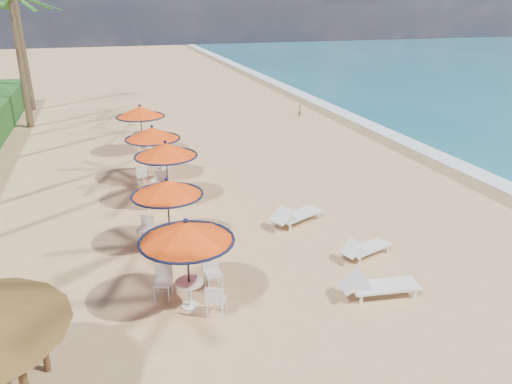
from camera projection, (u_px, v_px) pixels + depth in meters
ground at (365, 278)px, 14.10m from camera, size 160.00×160.00×0.00m
foam_strip at (432, 153)px, 25.57m from camera, size 1.20×140.00×0.04m
wetsand_band at (417, 155)px, 25.32m from camera, size 1.40×140.00×0.02m
station_0 at (188, 242)px, 12.19m from camera, size 2.37×2.37×2.47m
station_1 at (167, 194)px, 15.27m from camera, size 2.23×2.23×2.33m
station_2 at (166, 158)px, 18.70m from camera, size 2.39×2.46×2.49m
station_3 at (152, 140)px, 21.16m from camera, size 2.35×2.39×2.45m
station_4 at (142, 117)px, 24.96m from camera, size 2.43×2.43×2.53m
lounger_near at (377, 285)px, 13.08m from camera, size 2.17×0.91×0.75m
lounger_mid at (365, 248)px, 15.16m from camera, size 1.87×1.10×0.64m
lounger_far at (295, 215)px, 17.36m from camera, size 2.14×1.47×0.74m
palm_6 at (11, 5)px, 28.32m from camera, size 5.00×5.00×7.81m
person at (300, 110)px, 33.46m from camera, size 0.30×0.37×0.87m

